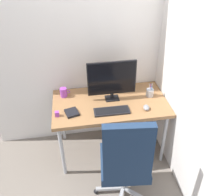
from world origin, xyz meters
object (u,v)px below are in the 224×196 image
office_chair (126,161)px  desk_clamp_accessory (57,114)px  keyboard (112,111)px  notebook (72,112)px  monitor (112,79)px  pen_holder (150,93)px  mouse (146,108)px  coffee_mug (64,92)px

office_chair → desk_clamp_accessory: size_ratio=20.82×
keyboard → notebook: 0.42m
keyboard → desk_clamp_accessory: (-0.57, 0.03, 0.02)m
office_chair → desk_clamp_accessory: office_chair is taller
monitor → keyboard: (-0.05, -0.25, -0.24)m
keyboard → pen_holder: size_ratio=2.21×
keyboard → pen_holder: bearing=25.0°
notebook → mouse: bearing=-19.8°
keyboard → coffee_mug: coffee_mug is taller
desk_clamp_accessory → mouse: bearing=-2.6°
notebook → desk_clamp_accessory: 0.15m
desk_clamp_accessory → office_chair: bearing=-45.0°
pen_holder → notebook: (-0.91, -0.18, -0.03)m
office_chair → coffee_mug: (-0.53, 0.97, 0.19)m
mouse → desk_clamp_accessory: bearing=-170.8°
desk_clamp_accessory → pen_holder: bearing=10.8°
office_chair → keyboard: bearing=93.0°
pen_holder → coffee_mug: (-0.99, 0.16, 0.01)m
office_chair → mouse: size_ratio=11.87×
coffee_mug → keyboard: bearing=-37.9°
desk_clamp_accessory → monitor: bearing=20.2°
mouse → monitor: bearing=152.6°
keyboard → mouse: bearing=-2.6°
monitor → keyboard: 0.35m
mouse → pen_holder: (0.11, 0.25, 0.02)m
keyboard → pen_holder: pen_holder is taller
mouse → coffee_mug: size_ratio=0.84×
office_chair → monitor: (0.01, 0.83, 0.39)m
office_chair → notebook: size_ratio=7.75×
pen_holder → office_chair: bearing=-119.7°
keyboard → notebook: size_ratio=2.60×
mouse → pen_holder: 0.27m
pen_holder → coffee_mug: bearing=170.8°
coffee_mug → office_chair: bearing=-61.3°
notebook → desk_clamp_accessory: desk_clamp_accessory is taller
monitor → mouse: (0.33, -0.27, -0.23)m
mouse → keyboard: bearing=-170.8°
notebook → coffee_mug: coffee_mug is taller
keyboard → coffee_mug: size_ratio=3.35×
mouse → desk_clamp_accessory: desk_clamp_accessory is taller
pen_holder → notebook: size_ratio=1.17×
office_chair → desk_clamp_accessory: 0.87m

